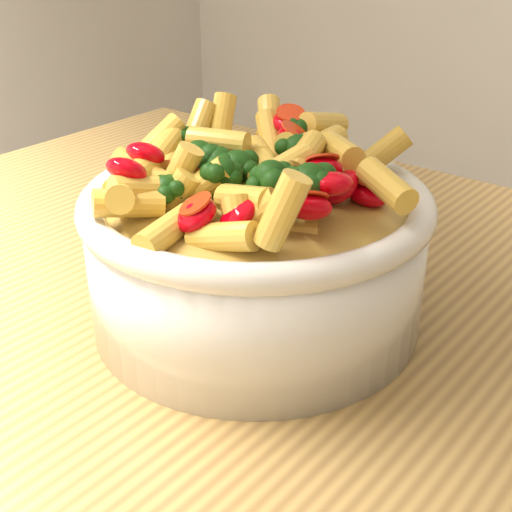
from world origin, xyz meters
The scene contains 3 objects.
table centered at (0.00, 0.00, 0.80)m, with size 1.20×0.80×0.90m.
serving_bowl centered at (-0.08, -0.01, 0.96)m, with size 0.27×0.27×0.12m.
pasta_salad centered at (-0.08, -0.01, 1.03)m, with size 0.21×0.21×0.05m.
Camera 1 is at (0.23, -0.40, 1.21)m, focal length 50.00 mm.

